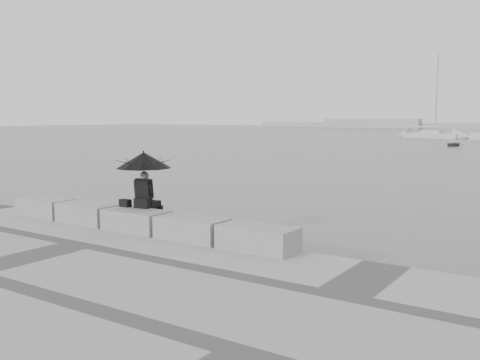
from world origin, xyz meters
The scene contains 10 objects.
ground centered at (0.00, 0.00, 0.00)m, with size 360.00×360.00×0.00m, color #4E5153.
stone_block_far_left centered at (-3.40, -0.45, 0.75)m, with size 1.60×0.80×0.50m, color slate.
stone_block_left centered at (-1.70, -0.45, 0.75)m, with size 1.60×0.80×0.50m, color slate.
stone_block_centre centered at (0.00, -0.45, 0.75)m, with size 1.60×0.80×0.50m, color slate.
stone_block_right centered at (1.70, -0.45, 0.75)m, with size 1.60×0.80×0.50m, color slate.
stone_block_far_right centered at (3.40, -0.45, 0.75)m, with size 1.60×0.80×0.50m, color slate.
seated_person centered at (-0.08, -0.08, 2.03)m, with size 1.34×1.34×1.39m.
bag centered at (-0.56, -0.24, 1.09)m, with size 0.28×0.16×0.18m, color black.
sailboat_left centered at (-12.61, 76.50, 0.51)m, with size 8.90×3.99×12.90m.
dinghy centered at (-4.50, 53.48, 0.23)m, with size 2.75×1.16×0.47m, color slate.
Camera 1 is at (8.97, -9.42, 3.17)m, focal length 40.00 mm.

